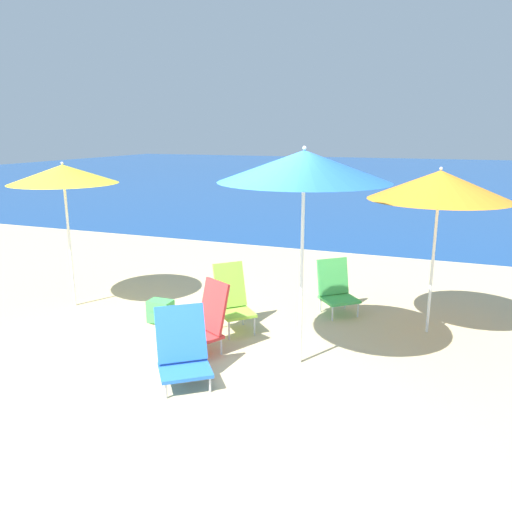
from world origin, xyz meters
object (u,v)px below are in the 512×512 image
object	(u,v)px
beach_chair_green	(336,287)
backpack_green	(160,312)
beach_umbrella_yellow	(63,174)
beach_umbrella_blue	(304,166)
beach_chair_lime	(233,298)
beach_umbrella_orange	(440,185)
water_bottle	(186,330)
beach_chair_blue	(183,349)
beach_chair_red	(207,320)

from	to	relation	value
beach_chair_green	backpack_green	distance (m)	2.47
beach_umbrella_yellow	backpack_green	bearing A→B (deg)	-5.07
beach_umbrella_yellow	backpack_green	size ratio (longest dim) A/B	6.56
beach_umbrella_yellow	beach_umbrella_blue	bearing A→B (deg)	-10.01
beach_chair_lime	beach_chair_green	bearing A→B (deg)	0.09
beach_umbrella_orange	beach_chair_green	world-z (taller)	beach_umbrella_orange
water_bottle	beach_umbrella_orange	bearing A→B (deg)	23.62
beach_chair_blue	water_bottle	size ratio (longest dim) A/B	3.57
beach_umbrella_blue	beach_chair_blue	size ratio (longest dim) A/B	3.10
backpack_green	beach_umbrella_yellow	bearing A→B (deg)	174.93
beach_umbrella_blue	beach_chair_green	xyz separation A→B (m)	(0.03, 1.73, -1.80)
beach_umbrella_orange	water_bottle	world-z (taller)	beach_umbrella_orange
beach_umbrella_blue	beach_chair_red	xyz separation A→B (m)	(-1.10, -0.10, -1.78)
beach_umbrella_yellow	beach_chair_lime	bearing A→B (deg)	-0.05
beach_umbrella_orange	beach_chair_lime	distance (m)	2.91
beach_chair_lime	beach_chair_green	xyz separation A→B (m)	(1.12, 1.09, -0.06)
beach_chair_lime	water_bottle	size ratio (longest dim) A/B	4.00
backpack_green	beach_chair_lime	bearing A→B (deg)	7.64
beach_chair_lime	backpack_green	xyz separation A→B (m)	(-1.01, -0.14, -0.28)
beach_umbrella_orange	beach_chair_blue	world-z (taller)	beach_umbrella_orange
beach_chair_blue	beach_chair_red	bearing A→B (deg)	59.57
beach_umbrella_orange	water_bottle	bearing A→B (deg)	-156.38
beach_chair_lime	water_bottle	xyz separation A→B (m)	(-0.45, -0.45, -0.34)
beach_chair_green	water_bottle	world-z (taller)	beach_chair_green
beach_chair_red	water_bottle	bearing A→B (deg)	175.49
beach_chair_red	water_bottle	xyz separation A→B (m)	(-0.44, 0.29, -0.31)
beach_umbrella_orange	beach_chair_green	size ratio (longest dim) A/B	2.77
beach_chair_red	beach_chair_green	size ratio (longest dim) A/B	1.10
beach_umbrella_blue	beach_umbrella_yellow	size ratio (longest dim) A/B	1.13
beach_umbrella_blue	water_bottle	world-z (taller)	beach_umbrella_blue
beach_umbrella_orange	water_bottle	size ratio (longest dim) A/B	9.82
beach_chair_blue	beach_chair_red	xyz separation A→B (m)	(-0.08, 0.73, 0.05)
beach_umbrella_yellow	water_bottle	bearing A→B (deg)	-12.20
beach_chair_lime	backpack_green	bearing A→B (deg)	143.50
beach_umbrella_yellow	beach_chair_red	distance (m)	3.08
beach_chair_blue	beach_chair_lime	size ratio (longest dim) A/B	0.89
beach_chair_red	water_bottle	world-z (taller)	beach_chair_red
beach_umbrella_blue	beach_chair_lime	size ratio (longest dim) A/B	2.77
beach_chair_red	beach_umbrella_yellow	bearing A→B (deg)	-167.81
beach_umbrella_blue	beach_chair_lime	distance (m)	2.16
beach_chair_blue	beach_chair_lime	bearing A→B (deg)	56.01
beach_umbrella_blue	beach_umbrella_orange	world-z (taller)	beach_umbrella_blue
beach_umbrella_yellow	water_bottle	distance (m)	2.85
beach_chair_blue	beach_chair_red	size ratio (longest dim) A/B	0.92
beach_chair_green	water_bottle	size ratio (longest dim) A/B	3.55
beach_chair_blue	water_bottle	distance (m)	1.18
beach_chair_green	beach_umbrella_yellow	bearing A→B (deg)	155.94
beach_umbrella_blue	beach_umbrella_orange	distance (m)	1.95
beach_chair_green	backpack_green	world-z (taller)	beach_chair_green
backpack_green	beach_chair_green	bearing A→B (deg)	29.93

